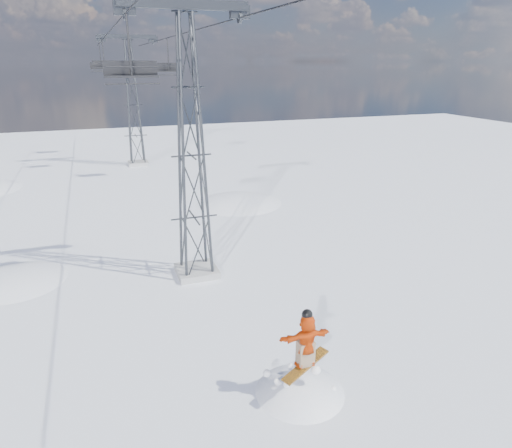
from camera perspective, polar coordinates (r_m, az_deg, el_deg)
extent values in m
plane|color=white|center=(14.50, -3.24, -19.85)|extent=(120.00, 120.00, 0.00)
sphere|color=white|center=(27.05, -25.17, -21.14)|extent=(16.00, 16.00, 16.00)
sphere|color=white|center=(35.50, -1.97, -12.18)|extent=(20.00, 20.00, 20.00)
cube|color=#999999|center=(21.20, -7.40, -5.84)|extent=(1.80, 1.80, 0.30)
cube|color=#2E3136|center=(19.27, -8.98, 25.50)|extent=(5.00, 0.35, 0.35)
cube|color=#2E3136|center=(18.94, -16.13, 24.52)|extent=(0.80, 0.25, 0.50)
cube|color=#2E3136|center=(19.81, -2.05, 24.95)|extent=(0.80, 0.25, 0.50)
cube|color=#999999|center=(44.87, -14.50, 7.37)|extent=(1.80, 1.80, 0.30)
cube|color=#2E3136|center=(43.99, -15.81, 21.62)|extent=(5.00, 0.35, 0.35)
cube|color=#2E3136|center=(43.84, -18.84, 21.09)|extent=(0.80, 0.25, 0.50)
cube|color=#2E3136|center=(44.23, -12.74, 21.59)|extent=(0.80, 0.25, 0.50)
cylinder|color=black|center=(30.36, -17.90, 21.87)|extent=(0.06, 51.00, 0.06)
cylinder|color=black|center=(30.92, -9.10, 22.46)|extent=(0.06, 51.00, 0.06)
sphere|color=white|center=(15.60, 5.26, -25.10)|extent=(4.40, 4.40, 4.40)
cube|color=#B87118|center=(13.51, 6.21, -17.15)|extent=(1.65, 0.93, 0.35)
imported|color=#DE4309|center=(13.03, 6.35, -14.23)|extent=(1.51, 0.51, 1.61)
cube|color=#826A50|center=(13.28, 6.27, -15.80)|extent=(0.46, 0.36, 0.74)
sphere|color=black|center=(12.61, 6.48, -11.26)|extent=(0.30, 0.30, 0.30)
cylinder|color=black|center=(18.34, -15.60, 20.71)|extent=(0.08, 0.08, 2.17)
cube|color=black|center=(18.34, -15.28, 17.34)|extent=(1.97, 0.44, 0.08)
cube|color=black|center=(18.55, -15.43, 18.26)|extent=(1.97, 0.06, 0.54)
cylinder|color=black|center=(18.11, -15.13, 16.55)|extent=(1.97, 0.06, 0.06)
cylinder|color=black|center=(18.04, -15.29, 18.41)|extent=(1.97, 0.05, 0.05)
cylinder|color=black|center=(36.87, -10.94, 20.05)|extent=(0.08, 0.08, 2.33)
cube|color=black|center=(36.87, -10.82, 18.24)|extent=(2.12, 0.48, 0.08)
cube|color=black|center=(37.10, -10.91, 18.73)|extent=(2.12, 0.06, 0.58)
cylinder|color=black|center=(36.62, -10.72, 17.82)|extent=(2.12, 0.06, 0.06)
cylinder|color=black|center=(36.55, -10.77, 18.82)|extent=(2.12, 0.05, 0.05)
cylinder|color=black|center=(41.64, -18.54, 19.52)|extent=(0.08, 0.08, 2.09)
cube|color=black|center=(41.64, -18.38, 18.08)|extent=(1.90, 0.43, 0.08)
cube|color=black|center=(41.85, -18.44, 18.48)|extent=(1.90, 0.06, 0.52)
cylinder|color=black|center=(41.41, -18.33, 17.76)|extent=(1.90, 0.06, 0.06)
cylinder|color=black|center=(41.35, -18.41, 18.54)|extent=(1.90, 0.05, 0.05)
cylinder|color=black|center=(49.19, -18.88, 19.23)|extent=(0.08, 0.08, 2.31)
cube|color=black|center=(49.19, -18.72, 17.89)|extent=(2.10, 0.47, 0.08)
cube|color=black|center=(49.42, -18.78, 18.26)|extent=(2.10, 0.06, 0.58)
cylinder|color=black|center=(48.93, -18.68, 17.59)|extent=(2.10, 0.06, 0.06)
cylinder|color=black|center=(48.87, -18.76, 18.32)|extent=(2.10, 0.05, 0.05)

